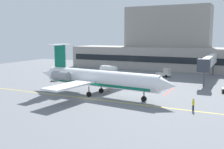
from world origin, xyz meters
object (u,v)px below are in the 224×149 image
baggage_tug (57,77)px  pushback_tractor (165,73)px  fuel_tank (109,69)px  regional_jet (98,78)px  marshaller (193,105)px

baggage_tug → pushback_tractor: (21.83, 16.77, 0.24)m
baggage_tug → fuel_tank: 17.29m
pushback_tractor → fuel_tank: (-16.11, -0.46, 0.23)m
pushback_tractor → regional_jet: bearing=-100.8°
pushback_tractor → fuel_tank: pushback_tractor is taller
regional_jet → baggage_tug: 19.57m
regional_jet → marshaller: 17.59m
marshaller → baggage_tug: bearing=159.2°
regional_jet → fuel_tank: regional_jet is taller
regional_jet → baggage_tug: (-16.73, 9.90, -2.27)m
marshaller → pushback_tractor: bearing=112.2°
regional_jet → fuel_tank: bearing=112.8°
fuel_tank → marshaller: fuel_tank is taller
pushback_tractor → fuel_tank: bearing=-178.4°
baggage_tug → fuel_tank: fuel_tank is taller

